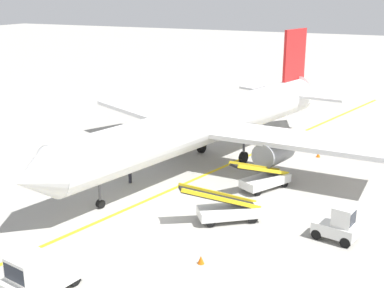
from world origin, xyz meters
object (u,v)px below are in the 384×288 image
object	(u,v)px
pushback_tug	(38,275)
belt_loader_forward_hold	(227,209)
baggage_tug_near_wing	(338,225)
safety_cone_nose_left	(318,155)
airliner	(212,122)
belt_loader_aft_hold	(264,179)
ground_crew_marshaller	(130,171)
safety_cone_nose_right	(201,260)
safety_cone_wingtip_left	(71,150)

from	to	relation	value
pushback_tug	belt_loader_forward_hold	bearing A→B (deg)	65.61
baggage_tug_near_wing	safety_cone_nose_left	world-z (taller)	baggage_tug_near_wing
airliner	belt_loader_aft_hold	xyz separation A→B (m)	(5.77, -3.92, -2.64)
safety_cone_nose_left	ground_crew_marshaller	bearing A→B (deg)	-133.18
belt_loader_forward_hold	belt_loader_aft_hold	xyz separation A→B (m)	(0.45, 6.06, 0.00)
airliner	ground_crew_marshaller	bearing A→B (deg)	-116.94
safety_cone_nose_right	safety_cone_wingtip_left	size ratio (longest dim) A/B	1.00
belt_loader_forward_hold	belt_loader_aft_hold	size ratio (longest dim) A/B	0.95
airliner	pushback_tug	distance (m)	21.25
pushback_tug	belt_loader_aft_hold	bearing A→B (deg)	72.25
pushback_tug	safety_cone_nose_right	xyz separation A→B (m)	(5.70, 5.77, -0.77)
airliner	safety_cone_wingtip_left	xyz separation A→B (m)	(-12.25, -2.84, -3.20)
belt_loader_aft_hold	ground_crew_marshaller	world-z (taller)	belt_loader_aft_hold
pushback_tug	belt_loader_forward_hold	xyz separation A→B (m)	(5.05, 11.13, -0.22)
pushback_tug	safety_cone_wingtip_left	world-z (taller)	pushback_tug
ground_crew_marshaller	baggage_tug_near_wing	bearing A→B (deg)	-9.81
belt_loader_aft_hold	safety_cone_nose_right	bearing A→B (deg)	-88.98
ground_crew_marshaller	safety_cone_nose_right	distance (m)	12.68
belt_loader_forward_hold	safety_cone_nose_left	xyz separation A→B (m)	(2.45, 15.05, -0.56)
belt_loader_forward_hold	safety_cone_nose_left	world-z (taller)	belt_loader_forward_hold
airliner	safety_cone_nose_right	world-z (taller)	airliner
baggage_tug_near_wing	ground_crew_marshaller	bearing A→B (deg)	170.19
airliner	pushback_tug	size ratio (longest dim) A/B	9.02
safety_cone_nose_right	safety_cone_wingtip_left	world-z (taller)	same
pushback_tug	ground_crew_marshaller	xyz separation A→B (m)	(-3.82, 14.11, -0.08)
belt_loader_forward_hold	safety_cone_nose_left	distance (m)	15.25
safety_cone_wingtip_left	safety_cone_nose_left	bearing A→B (deg)	21.55
baggage_tug_near_wing	safety_cone_wingtip_left	size ratio (longest dim) A/B	5.90
belt_loader_forward_hold	safety_cone_wingtip_left	bearing A→B (deg)	157.86
safety_cone_nose_left	safety_cone_nose_right	distance (m)	20.49
pushback_tug	belt_loader_aft_hold	xyz separation A→B (m)	(5.50, 17.19, -0.22)
airliner	baggage_tug_near_wing	bearing A→B (deg)	-39.08
airliner	baggage_tug_near_wing	distance (m)	15.54
belt_loader_aft_hold	belt_loader_forward_hold	bearing A→B (deg)	-94.28
airliner	safety_cone_nose_left	world-z (taller)	airliner
pushback_tug	safety_cone_nose_right	bearing A→B (deg)	45.31
safety_cone_nose_left	pushback_tug	bearing A→B (deg)	-105.98
pushback_tug	belt_loader_aft_hold	distance (m)	18.05
safety_cone_wingtip_left	belt_loader_aft_hold	bearing A→B (deg)	-3.46
airliner	pushback_tug	bearing A→B (deg)	-89.28
pushback_tug	ground_crew_marshaller	world-z (taller)	pushback_tug
airliner	belt_loader_forward_hold	size ratio (longest dim) A/B	7.37
pushback_tug	belt_loader_forward_hold	distance (m)	12.22
belt_loader_aft_hold	safety_cone_wingtip_left	bearing A→B (deg)	176.54
baggage_tug_near_wing	belt_loader_forward_hold	size ratio (longest dim) A/B	0.55
airliner	safety_cone_wingtip_left	bearing A→B (deg)	-166.96
belt_loader_aft_hold	safety_cone_nose_right	size ratio (longest dim) A/B	11.37
baggage_tug_near_wing	safety_cone_wingtip_left	bearing A→B (deg)	164.20
baggage_tug_near_wing	safety_cone_wingtip_left	distance (m)	25.11
airliner	belt_loader_aft_hold	world-z (taller)	airliner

